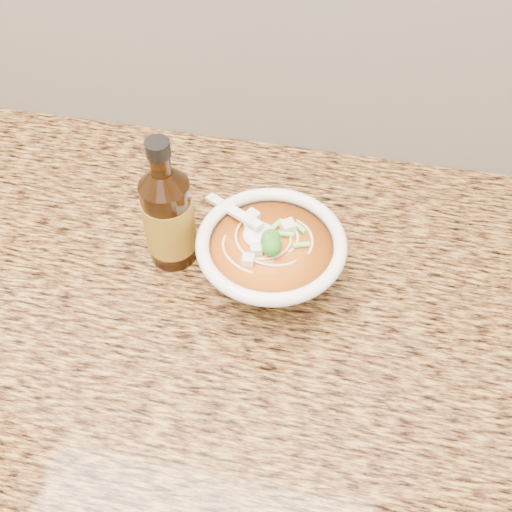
# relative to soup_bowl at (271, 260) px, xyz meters

# --- Properties ---
(cabinet) EXTENTS (4.00, 0.65, 0.86)m
(cabinet) POSITION_rel_soup_bowl_xyz_m (-0.25, -0.03, -0.52)
(cabinet) COLOR black
(cabinet) RESTS_ON ground
(counter_slab) EXTENTS (4.00, 0.68, 0.04)m
(counter_slab) POSITION_rel_soup_bowl_xyz_m (-0.25, -0.03, -0.07)
(counter_slab) COLOR olive
(counter_slab) RESTS_ON cabinet
(soup_bowl) EXTENTS (0.20, 0.19, 0.11)m
(soup_bowl) POSITION_rel_soup_bowl_xyz_m (0.00, 0.00, 0.00)
(soup_bowl) COLOR white
(soup_bowl) RESTS_ON counter_slab
(hot_sauce_bottle) EXTENTS (0.09, 0.09, 0.21)m
(hot_sauce_bottle) POSITION_rel_soup_bowl_xyz_m (-0.14, 0.02, 0.03)
(hot_sauce_bottle) COLOR black
(hot_sauce_bottle) RESTS_ON counter_slab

